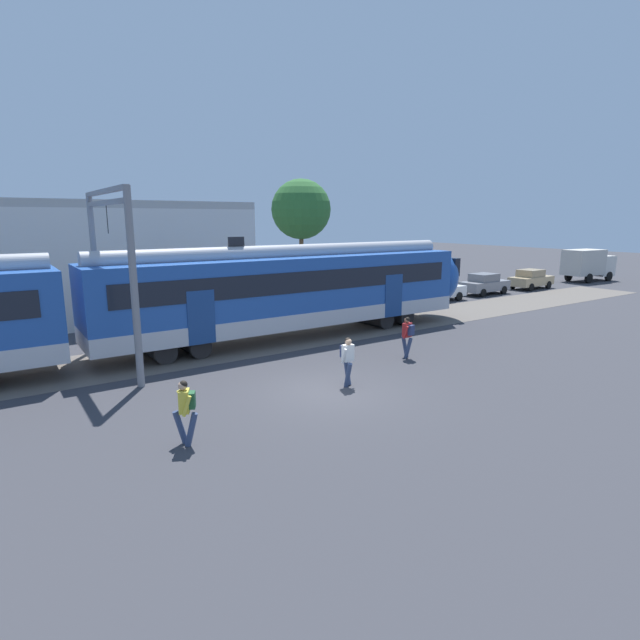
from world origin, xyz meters
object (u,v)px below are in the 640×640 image
(pedestrian_yellow, at_px, (186,407))
(pedestrian_white, at_px, (347,357))
(parked_car_grey, at_px, (485,284))
(parked_car_tan, at_px, (531,279))
(pedestrian_red, at_px, (407,334))
(box_truck, at_px, (588,264))
(parked_car_white, at_px, (437,290))

(pedestrian_yellow, distance_m, pedestrian_white, 6.10)
(parked_car_grey, height_order, parked_car_tan, same)
(parked_car_grey, bearing_deg, parked_car_tan, -1.39)
(pedestrian_white, bearing_deg, parked_car_grey, 27.39)
(parked_car_tan, bearing_deg, parked_car_grey, 178.61)
(pedestrian_red, height_order, parked_car_tan, pedestrian_red)
(box_truck, bearing_deg, pedestrian_red, -163.11)
(parked_car_white, distance_m, box_truck, 19.29)
(parked_car_grey, bearing_deg, parked_car_white, -178.13)
(pedestrian_white, xyz_separation_m, parked_car_grey, (20.77, 10.76, -0.21))
(box_truck, bearing_deg, pedestrian_yellow, -163.49)
(pedestrian_white, bearing_deg, parked_car_tan, 22.01)
(pedestrian_yellow, bearing_deg, pedestrian_red, 15.34)
(pedestrian_white, xyz_separation_m, pedestrian_red, (4.05, 1.40, 0.00))
(parked_car_white, bearing_deg, pedestrian_yellow, -151.04)
(pedestrian_yellow, xyz_separation_m, pedestrian_white, (5.95, 1.35, 0.00))
(parked_car_grey, distance_m, box_truck, 14.16)
(parked_car_white, bearing_deg, box_truck, 0.50)
(pedestrian_white, distance_m, parked_car_grey, 23.39)
(pedestrian_yellow, distance_m, box_truck, 42.61)
(pedestrian_red, bearing_deg, pedestrian_yellow, -164.66)
(pedestrian_white, xyz_separation_m, parked_car_tan, (26.29, 10.63, -0.21))
(pedestrian_red, distance_m, parked_car_grey, 19.16)
(box_truck, bearing_deg, parked_car_white, -179.50)
(parked_car_white, relative_size, parked_car_tan, 0.99)
(pedestrian_yellow, relative_size, pedestrian_white, 1.00)
(pedestrian_yellow, relative_size, pedestrian_red, 1.00)
(pedestrian_yellow, xyz_separation_m, parked_car_white, (21.58, 11.94, -0.21))
(pedestrian_white, height_order, pedestrian_red, same)
(parked_car_tan, height_order, box_truck, box_truck)
(pedestrian_white, distance_m, parked_car_tan, 28.36)
(parked_car_white, distance_m, parked_car_tan, 10.66)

